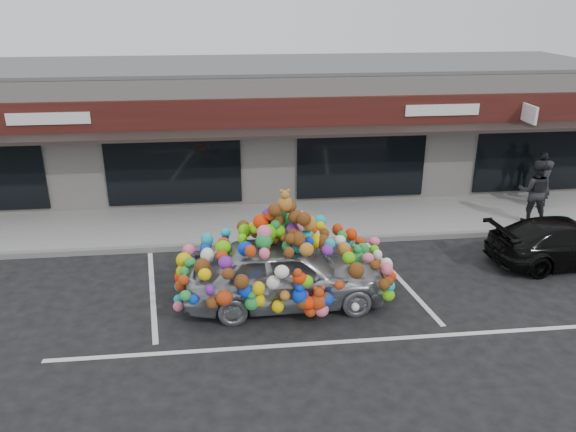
{
  "coord_description": "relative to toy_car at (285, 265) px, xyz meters",
  "views": [
    {
      "loc": [
        -1.3,
        -11.73,
        6.56
      ],
      "look_at": [
        0.16,
        1.4,
        1.32
      ],
      "focal_mm": 35.0,
      "sensor_mm": 36.0,
      "label": 1
    }
  ],
  "objects": [
    {
      "name": "parking_stripe_left",
      "position": [
        -3.08,
        0.8,
        -0.94
      ],
      "size": [
        0.73,
        4.37,
        0.01
      ],
      "primitive_type": "cube",
      "rotation": [
        0.0,
        0.0,
        0.14
      ],
      "color": "silver",
      "rests_on": "ground"
    },
    {
      "name": "kerb",
      "position": [
        0.12,
        3.1,
        -0.87
      ],
      "size": [
        26.0,
        0.18,
        0.16
      ],
      "primitive_type": "cube",
      "color": "slate",
      "rests_on": "ground"
    },
    {
      "name": "pedestrian_c",
      "position": [
        9.03,
        5.44,
        0.03
      ],
      "size": [
        1.05,
        0.81,
        1.66
      ],
      "primitive_type": "imported",
      "rotation": [
        0.0,
        0.0,
        4.23
      ],
      "color": "#252228",
      "rests_on": "sidewalk"
    },
    {
      "name": "lane_line",
      "position": [
        2.12,
        -1.7,
        -0.94
      ],
      "size": [
        14.0,
        0.12,
        0.01
      ],
      "primitive_type": "cube",
      "color": "silver",
      "rests_on": "ground"
    },
    {
      "name": "ground",
      "position": [
        0.12,
        0.6,
        -0.95
      ],
      "size": [
        90.0,
        90.0,
        0.0
      ],
      "primitive_type": "plane",
      "color": "black",
      "rests_on": "ground"
    },
    {
      "name": "pedestrian_a",
      "position": [
        8.82,
        4.83,
        -0.02
      ],
      "size": [
        0.67,
        0.65,
        1.55
      ],
      "primitive_type": "imported",
      "rotation": [
        0.0,
        0.0,
        3.82
      ],
      "color": "black",
      "rests_on": "sidewalk"
    },
    {
      "name": "shop_building",
      "position": [
        0.12,
        9.04,
        1.21
      ],
      "size": [
        24.0,
        7.2,
        4.31
      ],
      "color": "beige",
      "rests_on": "ground"
    },
    {
      "name": "black_sedan",
      "position": [
        7.44,
        1.23,
        -0.36
      ],
      "size": [
        1.94,
        4.18,
        1.18
      ],
      "primitive_type": "imported",
      "rotation": [
        0.0,
        0.0,
        1.64
      ],
      "color": "black",
      "rests_on": "ground"
    },
    {
      "name": "pedestrian_b",
      "position": [
        7.84,
        3.7,
        0.15
      ],
      "size": [
        1.14,
        1.03,
        1.9
      ],
      "primitive_type": "imported",
      "rotation": [
        0.0,
        0.0,
        2.72
      ],
      "color": "black",
      "rests_on": "sidewalk"
    },
    {
      "name": "parking_stripe_mid",
      "position": [
        2.92,
        0.8,
        -0.94
      ],
      "size": [
        0.73,
        4.37,
        0.01
      ],
      "primitive_type": "cube",
      "rotation": [
        0.0,
        0.0,
        0.14
      ],
      "color": "silver",
      "rests_on": "ground"
    },
    {
      "name": "toy_car",
      "position": [
        0.0,
        0.0,
        0.0
      ],
      "size": [
        3.25,
        4.84,
        2.8
      ],
      "rotation": [
        0.0,
        0.0,
        1.59
      ],
      "color": "gray",
      "rests_on": "ground"
    },
    {
      "name": "sidewalk",
      "position": [
        0.12,
        4.6,
        -0.87
      ],
      "size": [
        26.0,
        3.0,
        0.15
      ],
      "primitive_type": "cube",
      "color": "gray",
      "rests_on": "ground"
    }
  ]
}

